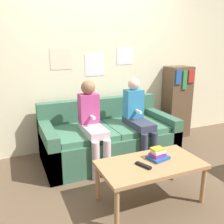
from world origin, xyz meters
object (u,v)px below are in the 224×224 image
(person_right, at_px, (138,116))
(bookshelf, at_px, (177,102))
(couch, at_px, (108,139))
(coffee_table, at_px, (151,167))
(person_left, at_px, (92,121))
(tv_remote, at_px, (143,165))

(person_right, bearing_deg, bookshelf, 27.28)
(couch, distance_m, coffee_table, 1.10)
(couch, xyz_separation_m, person_left, (-0.29, -0.20, 0.35))
(tv_remote, bearing_deg, person_left, 79.57)
(coffee_table, relative_size, person_right, 0.93)
(couch, distance_m, tv_remote, 1.15)
(person_left, bearing_deg, person_right, -0.33)
(tv_remote, xyz_separation_m, bookshelf, (1.49, 1.47, 0.16))
(couch, relative_size, person_right, 1.62)
(coffee_table, distance_m, bookshelf, 2.01)
(tv_remote, bearing_deg, bookshelf, 23.21)
(person_right, bearing_deg, person_left, 179.67)
(bookshelf, bearing_deg, tv_remote, -135.54)
(couch, relative_size, bookshelf, 1.50)
(tv_remote, height_order, bookshelf, bookshelf)
(couch, bearing_deg, person_right, -30.09)
(person_left, relative_size, bookshelf, 0.94)
(coffee_table, relative_size, bookshelf, 0.86)
(couch, relative_size, tv_remote, 10.19)
(couch, xyz_separation_m, person_right, (0.35, -0.20, 0.33))
(person_left, xyz_separation_m, bookshelf, (1.67, 0.53, -0.02))
(bookshelf, bearing_deg, couch, -166.39)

